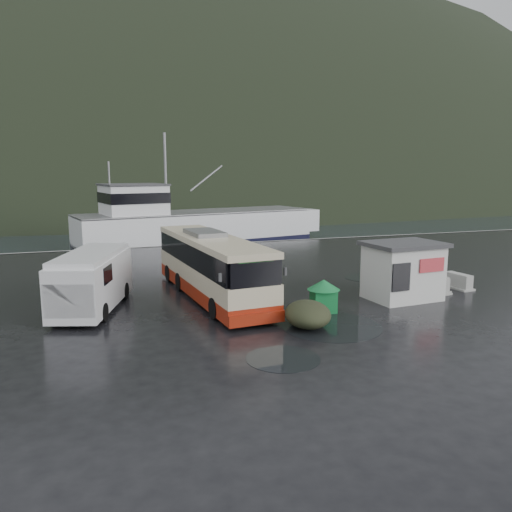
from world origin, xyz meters
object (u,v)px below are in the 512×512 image
object	(u,v)px
fishing_trawler	(198,232)
waste_bin_right	(323,311)
coach_bus	(211,297)
jersey_barrier_c	(458,288)
dome_tent	(308,326)
jersey_barrier_a	(434,292)
ticket_kiosk	(401,299)
white_van	(94,309)
waste_bin_left	(256,314)
jersey_barrier_b	(434,290)

from	to	relation	value
fishing_trawler	waste_bin_right	bearing A→B (deg)	-103.61
coach_bus	jersey_barrier_c	bearing A→B (deg)	-15.98
dome_tent	jersey_barrier_a	world-z (taller)	dome_tent
waste_bin_right	jersey_barrier_a	size ratio (longest dim) A/B	0.87
ticket_kiosk	white_van	bearing A→B (deg)	164.58
jersey_barrier_a	ticket_kiosk	bearing A→B (deg)	-165.54
waste_bin_left	jersey_barrier_b	size ratio (longest dim) A/B	0.78
coach_bus	waste_bin_right	bearing A→B (deg)	-50.68
jersey_barrier_b	waste_bin_right	bearing A→B (deg)	-166.64
ticket_kiosk	jersey_barrier_a	world-z (taller)	ticket_kiosk
ticket_kiosk	jersey_barrier_c	size ratio (longest dim) A/B	2.21
coach_bus	jersey_barrier_a	distance (m)	11.38
coach_bus	waste_bin_right	xyz separation A→B (m)	(4.05, -4.17, 0.00)
ticket_kiosk	fishing_trawler	size ratio (longest dim) A/B	0.13
jersey_barrier_c	waste_bin_right	bearing A→B (deg)	-169.19
dome_tent	ticket_kiosk	xyz separation A→B (m)	(6.13, 2.51, 0.00)
waste_bin_right	jersey_barrier_a	bearing A→B (deg)	11.35
waste_bin_left	jersey_barrier_a	bearing A→B (deg)	4.58
waste_bin_left	jersey_barrier_b	distance (m)	10.22
dome_tent	fishing_trawler	world-z (taller)	fishing_trawler
white_van	waste_bin_right	world-z (taller)	white_van
coach_bus	fishing_trawler	bearing A→B (deg)	74.52
white_van	ticket_kiosk	xyz separation A→B (m)	(14.18, -2.81, 0.00)
jersey_barrier_a	jersey_barrier_b	bearing A→B (deg)	50.60
ticket_kiosk	jersey_barrier_b	world-z (taller)	ticket_kiosk
waste_bin_left	waste_bin_right	size ratio (longest dim) A/B	0.89
jersey_barrier_b	jersey_barrier_c	bearing A→B (deg)	-2.57
waste_bin_left	fishing_trawler	xyz separation A→B (m)	(3.74, 29.59, 0.00)
white_van	waste_bin_right	distance (m)	10.24
white_van	dome_tent	distance (m)	9.65
white_van	fishing_trawler	xyz separation A→B (m)	(10.42, 26.61, 0.00)
white_van	dome_tent	bearing A→B (deg)	-15.96
jersey_barrier_a	fishing_trawler	xyz separation A→B (m)	(-6.15, 28.80, 0.00)
jersey_barrier_b	jersey_barrier_a	bearing A→B (deg)	-129.40
dome_tent	jersey_barrier_c	world-z (taller)	dome_tent
coach_bus	fishing_trawler	distance (m)	26.49
coach_bus	ticket_kiosk	bearing A→B (deg)	-26.21
coach_bus	ticket_kiosk	world-z (taller)	coach_bus
jersey_barrier_b	fishing_trawler	bearing A→B (deg)	102.70
jersey_barrier_b	white_van	bearing A→B (deg)	173.66
ticket_kiosk	coach_bus	bearing A→B (deg)	154.43
dome_tent	waste_bin_right	bearing A→B (deg)	48.28
waste_bin_right	fishing_trawler	xyz separation A→B (m)	(0.84, 30.21, 0.00)
white_van	waste_bin_left	bearing A→B (deg)	-6.57
white_van	jersey_barrier_b	world-z (taller)	white_van
jersey_barrier_c	fishing_trawler	distance (m)	29.61
dome_tent	fishing_trawler	distance (m)	32.02
waste_bin_left	dome_tent	world-z (taller)	waste_bin_left
ticket_kiosk	jersey_barrier_c	distance (m)	4.19
jersey_barrier_a	waste_bin_left	bearing A→B (deg)	-175.42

